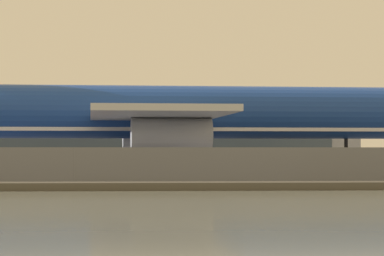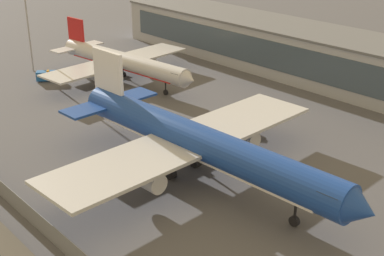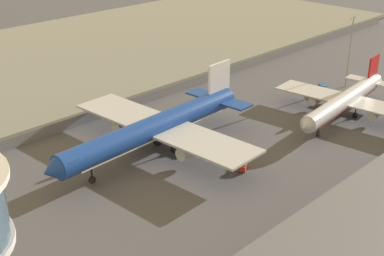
{
  "view_description": "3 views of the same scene",
  "coord_description": "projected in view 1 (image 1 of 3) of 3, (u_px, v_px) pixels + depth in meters",
  "views": [
    {
      "loc": [
        4.16,
        -78.76,
        2.54
      ],
      "look_at": [
        9.86,
        11.4,
        4.76
      ],
      "focal_mm": 85.0,
      "sensor_mm": 36.0,
      "label": 1
    },
    {
      "loc": [
        59.23,
        -39.36,
        38.33
      ],
      "look_at": [
        -0.57,
        13.99,
        4.02
      ],
      "focal_mm": 50.0,
      "sensor_mm": 36.0,
      "label": 2
    },
    {
      "loc": [
        75.3,
        86.55,
        52.57
      ],
      "look_at": [
        -2.39,
        9.19,
        3.21
      ],
      "focal_mm": 50.0,
      "sensor_mm": 36.0,
      "label": 3
    }
  ],
  "objects": [
    {
      "name": "baggage_tug",
      "position": [
        98.0,
        165.0,
        104.23
      ],
      "size": [
        3.57,
        3.02,
        1.8
      ],
      "color": "red",
      "rests_on": "ground"
    },
    {
      "name": "cargo_jet_blue",
      "position": [
        164.0,
        114.0,
        86.78
      ],
      "size": [
        54.98,
        47.26,
        15.67
      ],
      "color": "#193D93",
      "rests_on": "ground"
    },
    {
      "name": "perimeter_fence",
      "position": [
        74.0,
        167.0,
        62.32
      ],
      "size": [
        280.0,
        0.1,
        2.74
      ],
      "color": "slate",
      "rests_on": "ground"
    },
    {
      "name": "shoreline_seawall",
      "position": [
        69.0,
        186.0,
        57.8
      ],
      "size": [
        320.0,
        3.0,
        0.5
      ],
      "color": "#474238",
      "rests_on": "ground"
    },
    {
      "name": "ground_plane",
      "position": [
        86.0,
        180.0,
        78.25
      ],
      "size": [
        500.0,
        500.0,
        0.0
      ],
      "primitive_type": "plane",
      "color": "#4C4C51"
    }
  ]
}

